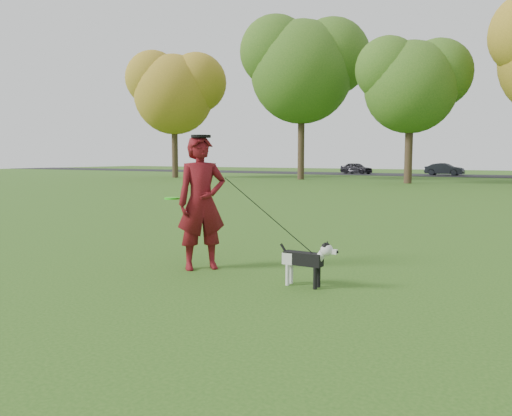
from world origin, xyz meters
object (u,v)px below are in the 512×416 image
Objects in this scene: man at (202,203)px; car_left at (356,168)px; dog at (307,258)px; car_mid at (444,169)px.

man is 0.63× the size of car_left.
man is 41.72m from car_left.
car_left is at bearing 57.03° from man.
dog is at bearing -144.70° from car_left.
car_left is at bearing 95.60° from car_mid.
man is at bearing -170.19° from car_mid.
car_left is at bearing 107.50° from dog.
car_left reaches higher than car_mid.
car_left is 8.00m from car_mid.
car_mid is at bearing -72.20° from car_left.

